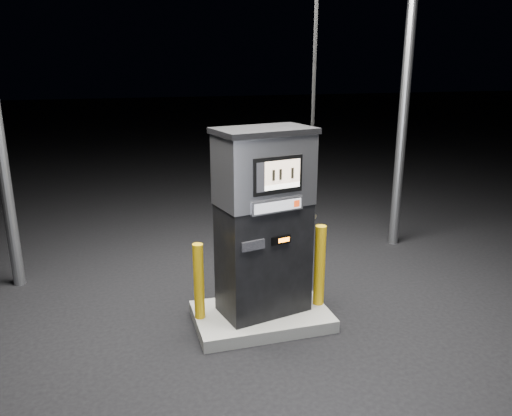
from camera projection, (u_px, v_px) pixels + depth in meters
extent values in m
plane|color=black|center=(261.00, 322.00, 6.07)|extent=(80.00, 80.00, 0.00)
cube|color=slate|center=(261.00, 316.00, 6.04)|extent=(1.60, 1.00, 0.15)
cylinder|color=gray|center=(404.00, 112.00, 8.07)|extent=(0.16, 0.16, 4.50)
cube|color=black|center=(263.00, 258.00, 5.88)|extent=(1.11, 0.79, 1.33)
cube|color=#ABABB2|center=(264.00, 169.00, 5.58)|extent=(1.14, 0.81, 0.80)
cube|color=black|center=(264.00, 131.00, 5.45)|extent=(1.19, 0.86, 0.06)
cube|color=black|center=(278.00, 175.00, 5.32)|extent=(0.59, 0.16, 0.41)
cube|color=#C8AE91|center=(283.00, 172.00, 5.31)|extent=(0.43, 0.10, 0.26)
cube|color=white|center=(282.00, 186.00, 5.36)|extent=(0.43, 0.10, 0.05)
cube|color=#ABABB2|center=(277.00, 206.00, 5.41)|extent=(0.63, 0.16, 0.15)
cube|color=#9B9DA3|center=(278.00, 206.00, 5.40)|extent=(0.58, 0.13, 0.11)
cube|color=red|center=(297.00, 204.00, 5.50)|extent=(0.07, 0.02, 0.07)
cube|color=black|center=(281.00, 240.00, 5.55)|extent=(0.23, 0.07, 0.10)
cube|color=orange|center=(284.00, 240.00, 5.56)|extent=(0.14, 0.03, 0.05)
cube|color=black|center=(253.00, 245.00, 5.39)|extent=(0.28, 0.08, 0.11)
cube|color=black|center=(304.00, 215.00, 6.00)|extent=(0.14, 0.21, 0.27)
cylinder|color=gray|center=(309.00, 214.00, 6.03)|extent=(0.12, 0.25, 0.07)
cylinder|color=black|center=(315.00, 61.00, 5.47)|extent=(0.05, 0.05, 3.31)
cylinder|color=#C9980B|center=(199.00, 281.00, 5.75)|extent=(0.13, 0.13, 0.92)
cylinder|color=#C9980B|center=(320.00, 265.00, 6.07)|extent=(0.16, 0.16, 1.01)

